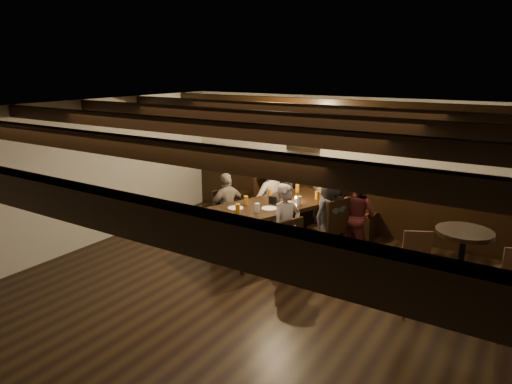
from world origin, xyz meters
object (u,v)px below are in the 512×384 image
Objects in this scene: bar_stool_left at (410,283)px; bar_stool_right at (505,304)px; dining_table at (277,207)px; person_right_near at (330,217)px; chair_right_far at (284,255)px; high_top_table at (461,262)px; person_left_far at (227,208)px; chair_left_far at (229,227)px; person_bench_right at (357,215)px; person_right_far at (286,229)px; person_left_near at (269,195)px; chair_right_near at (328,239)px; person_bench_centre at (323,200)px; person_bench_left at (283,189)px; chair_left_near at (270,215)px.

bar_stool_left is 1.00m from bar_stool_right.
person_right_near is at bearing 30.96° from dining_table.
high_top_table is (2.33, -0.05, 0.47)m from chair_right_far.
chair_left_far is at bearing 90.00° from person_left_far.
person_bench_right is 0.98× the size of person_right_far.
bar_stool_left is at bearing -1.39° from dining_table.
dining_table is 0.97m from chair_right_far.
person_right_far reaches higher than chair_left_far.
chair_left_far is 2.14m from person_bench_right.
dining_table is 3.48m from bar_stool_right.
dining_table is 2.73× the size of chair_right_far.
person_left_near is 1.22× the size of high_top_table.
high_top_table is at bearing -93.84° from chair_right_near.
person_right_near is 1.20× the size of high_top_table.
person_bench_right is at bearing 102.25° from bar_stool_left.
person_bench_centre is 3.02m from high_top_table.
bar_stool_left is (1.20, -1.46, -0.23)m from person_bench_right.
chair_right_far is (1.35, -0.49, -0.02)m from chair_left_far.
chair_right_near is 1.72m from person_bench_left.
chair_right_near is at bearing 90.00° from chair_left_near.
chair_left_near reaches higher than chair_right_near.
person_bench_left reaches higher than high_top_table.
chair_left_near is 0.87× the size of bar_stool_left.
bar_stool_left is at bearing -77.69° from person_right_far.
bar_stool_right is (3.90, -2.03, -0.26)m from person_bench_left.
person_bench_left is 3.57m from bar_stool_left.
dining_table is at bearing 57.92° from chair_right_far.
person_right_near reaches higher than chair_right_far.
person_right_far is 1.84m from bar_stool_left.
person_left_near is 1.13× the size of person_left_far.
person_bench_left is at bearing -158.29° from chair_left_near.
person_bench_centre is (-0.16, 1.66, 0.39)m from chair_right_far.
chair_left_far is at bearing 139.59° from bar_stool_left.
person_bench_left reaches higher than chair_left_near.
person_bench_right is 1.14× the size of bar_stool_right.
person_bench_right is at bearing 105.52° from chair_left_near.
person_right_near is (1.69, 0.34, 0.40)m from chair_left_far.
high_top_table is at bearing 171.12° from person_bench_left.
person_bench_left is 1.36m from person_left_far.
chair_left_near is 1.70m from chair_right_far.
person_bench_left is (0.29, 1.33, 0.41)m from chair_left_far.
bar_stool_right is (3.00, -1.86, -0.23)m from person_bench_centre.
chair_right_near is 1.00m from person_bench_centre.
person_right_far is at bearing -178.13° from chair_right_near.
person_right_far reaches higher than chair_right_near.
person_left_far reaches higher than chair_left_near.
person_right_far is (1.41, -0.51, 0.06)m from person_left_far.
high_top_table is (3.39, -1.87, 0.05)m from person_bench_left.
person_bench_left is (-0.01, 0.48, 0.38)m from chair_left_near.
bar_stool_left is at bearing -105.77° from chair_right_near.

